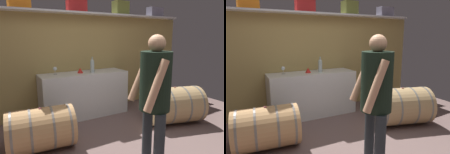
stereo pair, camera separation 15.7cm
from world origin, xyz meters
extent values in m
cube|color=#6E5754|center=(0.00, 0.55, -0.01)|extent=(6.44, 7.58, 0.02)
cube|color=tan|center=(0.00, 2.19, 0.97)|extent=(5.24, 0.10, 1.95)
cube|color=silver|center=(0.00, 2.04, 1.96)|extent=(4.82, 0.40, 0.03)
cube|color=red|center=(0.00, 2.04, 2.14)|extent=(0.37, 0.24, 0.33)
cube|color=olive|center=(0.97, 2.04, 2.12)|extent=(0.32, 0.24, 0.27)
cube|color=gray|center=(1.91, 2.04, 2.09)|extent=(0.38, 0.21, 0.21)
cube|color=silver|center=(0.04, 1.86, 0.43)|extent=(1.67, 0.55, 0.85)
cylinder|color=#B5C7C2|center=(0.19, 1.80, 0.95)|extent=(0.08, 0.08, 0.20)
sphere|color=#B5C7C2|center=(0.19, 1.80, 1.07)|extent=(0.07, 0.07, 0.07)
cylinder|color=#B5C7C2|center=(0.19, 1.80, 1.12)|extent=(0.02, 0.02, 0.08)
cylinder|color=white|center=(-0.49, 1.93, 0.86)|extent=(0.07, 0.07, 0.00)
cylinder|color=white|center=(-0.49, 1.93, 0.90)|extent=(0.01, 0.01, 0.08)
sphere|color=white|center=(-0.49, 1.93, 0.96)|extent=(0.07, 0.07, 0.07)
sphere|color=maroon|center=(-0.49, 1.93, 0.95)|extent=(0.04, 0.04, 0.04)
cone|color=red|center=(-0.04, 1.86, 0.90)|extent=(0.11, 0.11, 0.10)
cylinder|color=tan|center=(-0.96, 0.97, 0.30)|extent=(0.91, 0.65, 0.58)
cylinder|color=slate|center=(-1.32, 1.00, 0.30)|extent=(0.08, 0.60, 0.60)
cylinder|color=slate|center=(-1.09, 0.98, 0.30)|extent=(0.08, 0.60, 0.60)
cylinder|color=slate|center=(-0.82, 0.96, 0.30)|extent=(0.08, 0.60, 0.60)
cylinder|color=slate|center=(-0.60, 0.94, 0.30)|extent=(0.08, 0.60, 0.60)
cylinder|color=#934550|center=(-0.96, 0.97, 0.60)|extent=(0.04, 0.04, 0.01)
cylinder|color=tan|center=(1.29, 0.73, 0.33)|extent=(1.08, 0.88, 0.64)
cylinder|color=slate|center=(0.91, 0.84, 0.33)|extent=(0.21, 0.64, 0.65)
cylinder|color=slate|center=(1.15, 0.77, 0.33)|extent=(0.21, 0.64, 0.65)
cylinder|color=slate|center=(1.44, 0.69, 0.33)|extent=(0.21, 0.64, 0.65)
cylinder|color=slate|center=(1.67, 0.62, 0.33)|extent=(0.21, 0.64, 0.65)
cylinder|color=#944F44|center=(1.29, 0.73, 0.65)|extent=(0.04, 0.04, 0.01)
cylinder|color=#2B3237|center=(0.06, -0.02, 0.38)|extent=(0.12, 0.12, 0.76)
cylinder|color=#2B3237|center=(0.00, -0.29, 0.38)|extent=(0.12, 0.12, 0.76)
cylinder|color=black|center=(0.03, -0.15, 1.07)|extent=(0.33, 0.33, 0.63)
sphere|color=tan|center=(0.03, -0.15, 1.47)|extent=(0.18, 0.18, 0.18)
cylinder|color=tan|center=(-0.02, 0.05, 1.07)|extent=(0.29, 0.14, 0.52)
cylinder|color=tan|center=(-0.10, -0.32, 1.07)|extent=(0.26, 0.13, 0.52)
camera|label=1|loc=(-1.41, -1.75, 1.54)|focal=32.72mm
camera|label=2|loc=(-1.27, -1.82, 1.54)|focal=32.72mm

